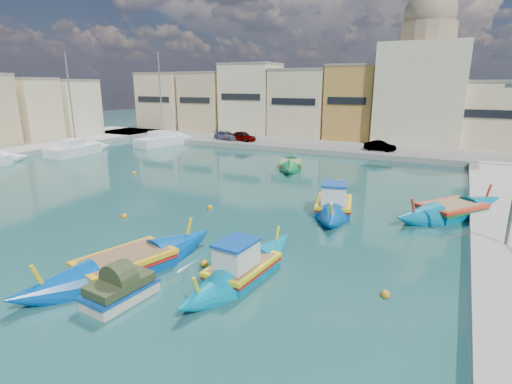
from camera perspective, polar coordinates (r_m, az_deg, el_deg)
The scene contains 14 objects.
ground at distance 22.84m, azimuth -16.08°, elevation -5.73°, with size 160.00×160.00×0.00m, color #143E3C.
north_quay at distance 50.22m, azimuth 9.56°, elevation 6.33°, with size 80.00×8.00×0.60m, color gray.
north_townhouses at distance 55.40m, azimuth 18.90°, elevation 11.44°, with size 83.20×7.87×10.19m.
church_block at distance 55.56m, azimuth 22.80°, elevation 14.63°, with size 10.00×10.00×19.10m.
parked_cars at distance 51.25m, azimuth 1.59°, elevation 7.71°, with size 23.81×2.32×1.26m.
luzzu_turquoise_cabin at distance 17.23m, azimuth -1.96°, elevation -11.01°, with size 2.50×8.57×2.71m.
luzzu_blue_cabin at distance 25.94m, azimuth 11.02°, elevation -2.00°, with size 4.01×8.83×3.04m.
luzzu_cyan_mid at distance 27.48m, azimuth 26.13°, elevation -2.50°, with size 7.46×9.10×2.84m.
luzzu_green at distance 38.75m, azimuth 4.95°, elevation 3.80°, with size 4.61×8.14×2.50m.
luzzu_blue_south at distance 18.52m, azimuth -18.11°, elevation -9.96°, with size 4.77×10.04×2.83m.
tender_near at distance 16.31m, azimuth -18.79°, elevation -13.14°, with size 1.71×2.85×1.35m.
yacht_north at distance 55.55m, azimuth -11.85°, elevation 7.27°, with size 4.37×9.83×12.68m.
yacht_midnorth at distance 51.40m, azimuth -23.10°, elevation 5.72°, with size 3.01×8.66×12.11m.
mooring_buoys at distance 24.53m, azimuth -6.09°, elevation -3.52°, with size 24.44×20.66×0.36m.
Camera 1 is at (14.92, -15.34, 7.97)m, focal length 28.00 mm.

